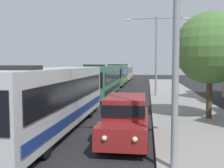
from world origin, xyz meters
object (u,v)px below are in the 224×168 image
at_px(bus_second_in_line, 101,80).
at_px(streetlamp_mid, 156,47).
at_px(box_truck_oncoming, 113,71).
at_px(roadside_tree, 211,48).
at_px(bus_lead, 52,96).
at_px(bus_fourth_in_line, 125,72).
at_px(streetlamp_near, 177,1).
at_px(white_suv, 126,117).
at_px(bus_middle, 117,74).

relative_size(bus_second_in_line, streetlamp_mid, 1.53).
xyz_separation_m(box_truck_oncoming, roadside_tree, (11.40, -44.90, 2.44)).
xyz_separation_m(bus_lead, roadside_tree, (8.10, 3.36, 2.45)).
xyz_separation_m(bus_second_in_line, bus_fourth_in_line, (-0.00, 27.35, -0.00)).
xyz_separation_m(streetlamp_near, streetlamp_mid, (0.00, 18.28, -0.14)).
xyz_separation_m(white_suv, box_truck_oncoming, (-7.00, 49.53, 0.67)).
distance_m(streetlamp_near, streetlamp_mid, 18.28).
height_order(bus_fourth_in_line, streetlamp_mid, streetlamp_mid).
xyz_separation_m(bus_fourth_in_line, streetlamp_near, (5.40, -45.50, 3.36)).
xyz_separation_m(box_truck_oncoming, streetlamp_mid, (8.70, -34.41, 3.20)).
distance_m(bus_second_in_line, streetlamp_mid, 6.28).
relative_size(white_suv, streetlamp_mid, 0.65).
bearing_deg(streetlamp_near, bus_second_in_line, 106.56).
relative_size(white_suv, streetlamp_near, 0.63).
xyz_separation_m(bus_middle, box_truck_oncoming, (-3.30, 20.76, 0.02)).
bearing_deg(bus_fourth_in_line, roadside_tree, -77.88).
xyz_separation_m(bus_lead, streetlamp_near, (5.40, -4.43, 3.35)).
xyz_separation_m(bus_middle, bus_fourth_in_line, (0.00, 13.57, 0.00)).
height_order(bus_lead, white_suv, bus_lead).
relative_size(bus_lead, streetlamp_mid, 1.60).
bearing_deg(streetlamp_near, bus_lead, 140.63).
bearing_deg(bus_fourth_in_line, bus_middle, -90.00).
height_order(white_suv, streetlamp_near, streetlamp_near).
relative_size(bus_middle, streetlamp_near, 1.32).
bearing_deg(roadside_tree, box_truck_oncoming, 104.25).
height_order(bus_lead, box_truck_oncoming, bus_lead).
bearing_deg(roadside_tree, streetlamp_near, -109.11).
distance_m(bus_middle, streetlamp_near, 32.56).
height_order(bus_middle, streetlamp_near, streetlamp_near).
distance_m(white_suv, streetlamp_near, 5.38).
bearing_deg(roadside_tree, bus_middle, 108.55).
bearing_deg(streetlamp_mid, bus_lead, -111.30).
relative_size(bus_lead, roadside_tree, 2.04).
bearing_deg(bus_fourth_in_line, streetlamp_mid, -78.79).
relative_size(white_suv, roadside_tree, 0.83).
height_order(white_suv, box_truck_oncoming, box_truck_oncoming).
bearing_deg(white_suv, bus_second_in_line, 103.85).
bearing_deg(white_suv, streetlamp_near, -61.69).
bearing_deg(bus_fourth_in_line, streetlamp_near, -83.23).
bearing_deg(box_truck_oncoming, streetlamp_near, -80.62).
xyz_separation_m(box_truck_oncoming, streetlamp_near, (8.70, -52.69, 3.34)).
xyz_separation_m(bus_middle, white_suv, (3.70, -28.78, -0.66)).
bearing_deg(bus_lead, streetlamp_mid, 68.70).
relative_size(bus_lead, bus_fourth_in_line, 1.06).
distance_m(bus_middle, box_truck_oncoming, 21.02).
height_order(bus_lead, streetlamp_near, streetlamp_near).
bearing_deg(streetlamp_mid, bus_second_in_line, -178.66).
xyz_separation_m(bus_lead, bus_second_in_line, (-0.00, 13.72, -0.00)).
bearing_deg(roadside_tree, bus_fourth_in_line, 102.12).
height_order(bus_second_in_line, white_suv, bus_second_in_line).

